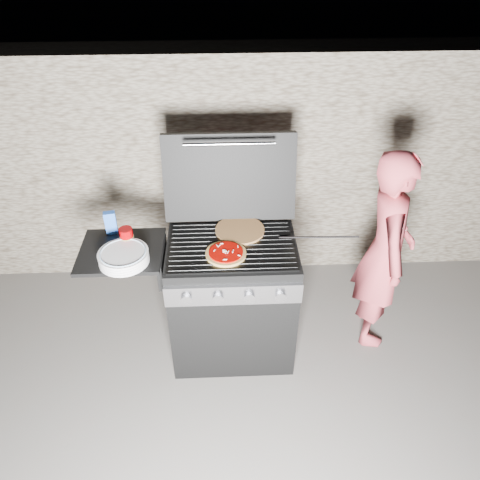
{
  "coord_description": "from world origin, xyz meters",
  "views": [
    {
      "loc": [
        -0.05,
        -2.26,
        2.63
      ],
      "look_at": [
        0.05,
        0.0,
        0.95
      ],
      "focal_mm": 35.0,
      "sensor_mm": 36.0,
      "label": 1
    }
  ],
  "objects_px": {
    "pizza_topped": "(226,253)",
    "sauce_jar": "(127,237)",
    "person": "(385,252)",
    "gas_grill": "(195,301)"
  },
  "relations": [
    {
      "from": "pizza_topped",
      "to": "sauce_jar",
      "type": "distance_m",
      "value": 0.61
    },
    {
      "from": "pizza_topped",
      "to": "person",
      "type": "xyz_separation_m",
      "value": [
        1.05,
        0.22,
        -0.2
      ]
    },
    {
      "from": "sauce_jar",
      "to": "pizza_topped",
      "type": "bearing_deg",
      "value": -12.13
    },
    {
      "from": "gas_grill",
      "to": "pizza_topped",
      "type": "bearing_deg",
      "value": -23.01
    },
    {
      "from": "gas_grill",
      "to": "pizza_topped",
      "type": "relative_size",
      "value": 5.55
    },
    {
      "from": "gas_grill",
      "to": "pizza_topped",
      "type": "height_order",
      "value": "pizza_topped"
    },
    {
      "from": "pizza_topped",
      "to": "person",
      "type": "relative_size",
      "value": 0.17
    },
    {
      "from": "gas_grill",
      "to": "person",
      "type": "distance_m",
      "value": 1.3
    },
    {
      "from": "pizza_topped",
      "to": "sauce_jar",
      "type": "bearing_deg",
      "value": 167.87
    },
    {
      "from": "gas_grill",
      "to": "pizza_topped",
      "type": "distance_m",
      "value": 0.52
    }
  ]
}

